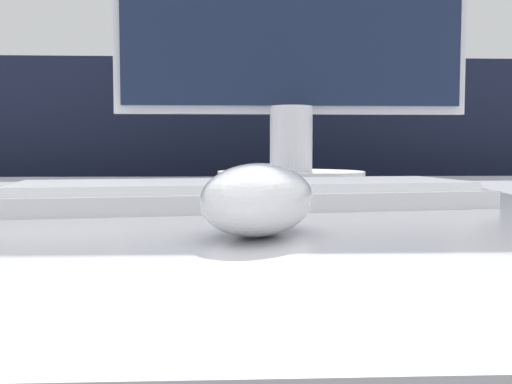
% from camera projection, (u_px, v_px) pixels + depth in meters
% --- Properties ---
extents(partition_panel, '(5.00, 0.03, 1.01)m').
position_uv_depth(partition_panel, '(263.00, 287.00, 1.33)').
color(partition_panel, black).
rests_on(partition_panel, ground_plane).
extents(computer_mouse_near, '(0.10, 0.13, 0.05)m').
position_uv_depth(computer_mouse_near, '(258.00, 199.00, 0.38)').
color(computer_mouse_near, white).
rests_on(computer_mouse_near, desk).
extents(keyboard, '(0.46, 0.21, 0.02)m').
position_uv_depth(keyboard, '(246.00, 194.00, 0.57)').
color(keyboard, silver).
rests_on(keyboard, desk).
extents(monitor, '(0.54, 0.23, 0.52)m').
position_uv_depth(monitor, '(292.00, 7.00, 0.91)').
color(monitor, silver).
rests_on(monitor, desk).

